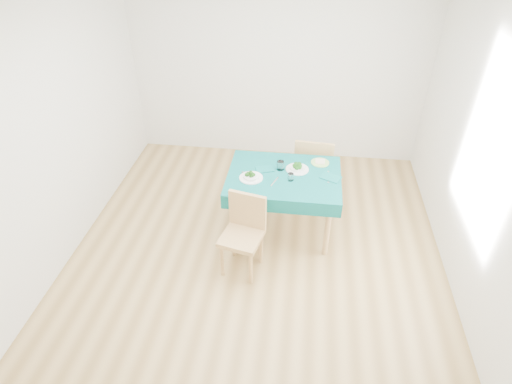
# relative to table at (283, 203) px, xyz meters

# --- Properties ---
(room_shell) EXTENTS (4.02, 4.52, 2.73)m
(room_shell) POSITION_rel_table_xyz_m (-0.24, -0.48, 0.97)
(room_shell) COLOR olive
(room_shell) RESTS_ON ground
(table) EXTENTS (1.20, 0.92, 0.76)m
(table) POSITION_rel_table_xyz_m (0.00, 0.00, 0.00)
(table) COLOR #085C5B
(table) RESTS_ON ground
(chair_near) EXTENTS (0.48, 0.50, 0.98)m
(chair_near) POSITION_rel_table_xyz_m (-0.36, -0.69, 0.11)
(chair_near) COLOR tan
(chair_near) RESTS_ON ground
(chair_far) EXTENTS (0.51, 0.55, 1.16)m
(chair_far) POSITION_rel_table_xyz_m (0.33, 0.80, 0.20)
(chair_far) COLOR tan
(chair_far) RESTS_ON ground
(bowl_near) EXTENTS (0.25, 0.25, 0.08)m
(bowl_near) POSITION_rel_table_xyz_m (-0.34, -0.11, 0.42)
(bowl_near) COLOR white
(bowl_near) RESTS_ON table
(bowl_far) EXTENTS (0.25, 0.25, 0.08)m
(bowl_far) POSITION_rel_table_xyz_m (0.13, 0.12, 0.42)
(bowl_far) COLOR white
(bowl_far) RESTS_ON table
(fork_near) EXTENTS (0.04, 0.17, 0.00)m
(fork_near) POSITION_rel_table_xyz_m (-0.44, -0.09, 0.38)
(fork_near) COLOR silver
(fork_near) RESTS_ON table
(knife_near) EXTENTS (0.08, 0.19, 0.00)m
(knife_near) POSITION_rel_table_xyz_m (-0.09, -0.14, 0.38)
(knife_near) COLOR silver
(knife_near) RESTS_ON table
(fork_far) EXTENTS (0.03, 0.19, 0.00)m
(fork_far) POSITION_rel_table_xyz_m (0.11, 0.14, 0.38)
(fork_far) COLOR silver
(fork_far) RESTS_ON table
(knife_far) EXTENTS (0.02, 0.23, 0.00)m
(knife_far) POSITION_rel_table_xyz_m (0.47, 0.02, 0.38)
(knife_far) COLOR silver
(knife_far) RESTS_ON table
(napkin_near) EXTENTS (0.22, 0.19, 0.01)m
(napkin_near) POSITION_rel_table_xyz_m (-0.22, 0.08, 0.38)
(napkin_near) COLOR #0C6563
(napkin_near) RESTS_ON table
(napkin_far) EXTENTS (0.25, 0.22, 0.01)m
(napkin_far) POSITION_rel_table_xyz_m (0.49, 0.01, 0.39)
(napkin_far) COLOR #0C6563
(napkin_far) RESTS_ON table
(tumbler_center) EXTENTS (0.08, 0.08, 0.10)m
(tumbler_center) POSITION_rel_table_xyz_m (-0.05, 0.11, 0.43)
(tumbler_center) COLOR white
(tumbler_center) RESTS_ON table
(tumbler_side) EXTENTS (0.06, 0.06, 0.08)m
(tumbler_side) POSITION_rel_table_xyz_m (0.07, -0.09, 0.42)
(tumbler_side) COLOR white
(tumbler_side) RESTS_ON table
(side_plate) EXTENTS (0.20, 0.20, 0.01)m
(side_plate) POSITION_rel_table_xyz_m (0.38, 0.30, 0.38)
(side_plate) COLOR #9FCF65
(side_plate) RESTS_ON table
(bread_slice) EXTENTS (0.10, 0.10, 0.02)m
(bread_slice) POSITION_rel_table_xyz_m (0.38, 0.30, 0.40)
(bread_slice) COLOR beige
(bread_slice) RESTS_ON side_plate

